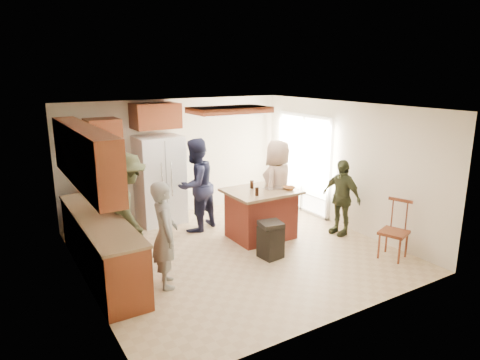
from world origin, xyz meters
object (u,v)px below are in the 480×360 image
spindle_chair (394,232)px  person_front_left (165,235)px  refrigerator (160,180)px  kitchen_island (261,213)px  person_behind_right (278,185)px  person_side_right (341,197)px  person_behind_left (196,185)px  person_counter (127,210)px  trash_bin (271,240)px

spindle_chair → person_front_left: bearing=163.3°
refrigerator → kitchen_island: 2.25m
person_behind_right → person_side_right: person_behind_right is taller
person_front_left → person_behind_right: 2.98m
person_behind_left → kitchen_island: 1.39m
person_counter → trash_bin: bearing=-113.4°
person_behind_left → spindle_chair: bearing=103.2°
person_behind_right → trash_bin: person_behind_right is taller
person_behind_left → person_counter: size_ratio=0.99×
person_front_left → spindle_chair: person_front_left is taller
person_side_right → person_counter: 3.96m
person_side_right → trash_bin: size_ratio=2.32×
person_front_left → kitchen_island: bearing=-55.1°
person_front_left → spindle_chair: size_ratio=1.59×
trash_bin → person_counter: bearing=154.2°
kitchen_island → spindle_chair: bearing=-54.0°
person_front_left → person_side_right: size_ratio=1.08×
person_front_left → person_side_right: (3.64, 0.20, -0.06)m
person_counter → refrigerator: person_counter is taller
kitchen_island → trash_bin: size_ratio=2.03×
person_front_left → person_counter: size_ratio=0.86×
spindle_chair → kitchen_island: bearing=126.0°
person_counter → kitchen_island: 2.51m
person_side_right → kitchen_island: size_ratio=1.14×
person_side_right → refrigerator: size_ratio=0.81×
person_counter → trash_bin: 2.40m
person_behind_right → spindle_chair: bearing=81.9°
person_behind_right → refrigerator: 2.41m
refrigerator → trash_bin: 2.85m
person_behind_left → person_side_right: 2.80m
kitchen_island → trash_bin: kitchen_island is taller
person_counter → kitchen_island: person_counter is taller
trash_bin → kitchen_island: bearing=66.2°
person_counter → spindle_chair: (3.85, -2.09, -0.47)m
refrigerator → person_counter: bearing=-125.9°
person_behind_right → person_counter: bearing=-28.3°
trash_bin → spindle_chair: spindle_chair is taller
person_behind_left → spindle_chair: person_behind_left is taller
person_front_left → person_side_right: 3.64m
person_behind_left → trash_bin: size_ratio=2.90×
person_front_left → person_side_right: bearing=-72.4°
spindle_chair → person_side_right: bearing=89.1°
person_behind_left → person_behind_right: bearing=127.0°
person_side_right → spindle_chair: person_side_right is taller
person_front_left → person_behind_left: person_behind_left is taller
refrigerator → kitchen_island: size_ratio=1.41×
spindle_chair → person_behind_right: bearing=111.4°
person_counter → person_behind_left: bearing=-60.3°
person_counter → spindle_chair: size_ratio=1.85×
refrigerator → spindle_chair: bearing=-54.2°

